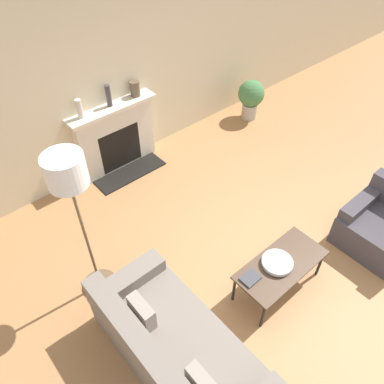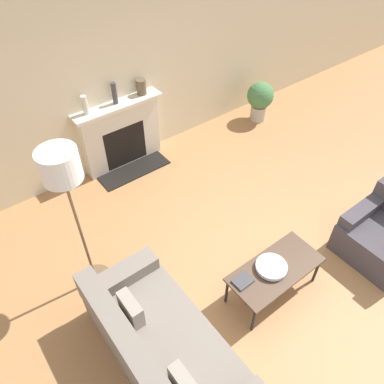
# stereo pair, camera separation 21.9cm
# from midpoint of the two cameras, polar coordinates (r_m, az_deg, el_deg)

# --- Properties ---
(ground_plane) EXTENTS (18.00, 18.00, 0.00)m
(ground_plane) POSITION_cam_midpoint_polar(r_m,az_deg,el_deg) (4.69, 12.49, -12.79)
(ground_plane) COLOR #A87547
(wall_back) EXTENTS (18.00, 0.06, 2.90)m
(wall_back) POSITION_cam_midpoint_polar(r_m,az_deg,el_deg) (5.57, -9.54, 17.79)
(wall_back) COLOR beige
(wall_back) RESTS_ON ground_plane
(fireplace) EXTENTS (1.36, 0.59, 1.07)m
(fireplace) POSITION_cam_midpoint_polar(r_m,az_deg,el_deg) (5.84, -9.59, 8.49)
(fireplace) COLOR beige
(fireplace) RESTS_ON ground_plane
(couch) EXTENTS (0.88, 1.93, 0.76)m
(couch) POSITION_cam_midpoint_polar(r_m,az_deg,el_deg) (3.87, -2.54, -23.11)
(couch) COLOR slate
(couch) RESTS_ON ground_plane
(coffee_table) EXTENTS (1.08, 0.50, 0.45)m
(coffee_table) POSITION_cam_midpoint_polar(r_m,az_deg,el_deg) (4.28, 14.06, -11.54)
(coffee_table) COLOR #4C3828
(coffee_table) RESTS_ON ground_plane
(bowl) EXTENTS (0.34, 0.34, 0.06)m
(bowl) POSITION_cam_midpoint_polar(r_m,az_deg,el_deg) (4.20, 13.49, -11.07)
(bowl) COLOR silver
(bowl) RESTS_ON coffee_table
(book) EXTENTS (0.20, 0.16, 0.02)m
(book) POSITION_cam_midpoint_polar(r_m,az_deg,el_deg) (4.07, 9.32, -13.28)
(book) COLOR #38383D
(book) RESTS_ON coffee_table
(floor_lamp) EXTENTS (0.40, 0.40, 1.92)m
(floor_lamp) POSITION_cam_midpoint_polar(r_m,az_deg,el_deg) (3.53, -17.09, 1.27)
(floor_lamp) COLOR brown
(floor_lamp) RESTS_ON ground_plane
(mantel_vase_left) EXTENTS (0.08, 0.08, 0.27)m
(mantel_vase_left) POSITION_cam_midpoint_polar(r_m,az_deg,el_deg) (5.33, -14.86, 12.67)
(mantel_vase_left) COLOR beige
(mantel_vase_left) RESTS_ON fireplace
(mantel_vase_center_left) EXTENTS (0.07, 0.07, 0.31)m
(mantel_vase_center_left) POSITION_cam_midpoint_polar(r_m,az_deg,el_deg) (5.48, -10.58, 14.56)
(mantel_vase_center_left) COLOR #3D383D
(mantel_vase_center_left) RESTS_ON fireplace
(mantel_vase_center_right) EXTENTS (0.14, 0.14, 0.22)m
(mantel_vase_center_right) POSITION_cam_midpoint_polar(r_m,az_deg,el_deg) (5.68, -6.59, 15.60)
(mantel_vase_center_right) COLOR brown
(mantel_vase_center_right) RESTS_ON fireplace
(potted_plant) EXTENTS (0.47, 0.47, 0.73)m
(potted_plant) POSITION_cam_midpoint_polar(r_m,az_deg,el_deg) (6.99, 11.23, 13.80)
(potted_plant) COLOR #B2A899
(potted_plant) RESTS_ON ground_plane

